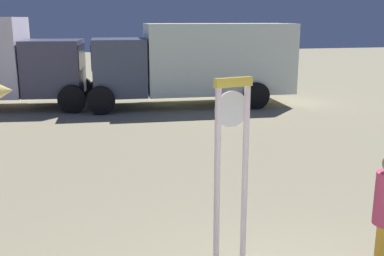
# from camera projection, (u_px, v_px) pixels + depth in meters

# --- Properties ---
(standing_clock) EXTENTS (0.46, 0.19, 2.36)m
(standing_clock) POSITION_uv_depth(u_px,v_px,m) (231.00, 159.00, 5.05)
(standing_clock) COLOR white
(standing_clock) RESTS_ON ground_plane
(box_truck_near) EXTENTS (7.17, 2.77, 2.82)m
(box_truck_near) POSITION_uv_depth(u_px,v_px,m) (198.00, 61.00, 15.64)
(box_truck_near) COLOR white
(box_truck_near) RESTS_ON ground_plane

